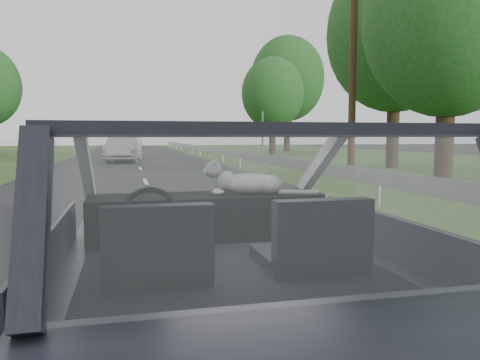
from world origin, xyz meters
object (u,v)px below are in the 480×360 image
highway_sign (263,139)px  utility_pole (353,65)px  other_car (124,148)px  cat (250,182)px  subject_car (227,257)px

highway_sign → utility_pole: (1.11, -6.83, 2.48)m
other_car → cat: bearing=-80.9°
subject_car → other_car: size_ratio=0.88×
subject_car → highway_sign: highway_sign is taller
cat → other_car: other_car is taller
cat → subject_car: bearing=-101.4°
other_car → utility_pole: utility_pole is taller
cat → utility_pole: utility_pole is taller
subject_car → cat: subject_car is taller
subject_car → utility_pole: size_ratio=0.53×
other_car → highway_sign: highway_sign is taller
other_car → highway_sign: (6.39, -5.05, 0.52)m
subject_car → other_car: (-0.70, 23.80, 0.02)m
subject_car → utility_pole: 14.06m
cat → highway_sign: highway_sign is taller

